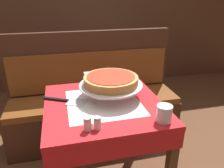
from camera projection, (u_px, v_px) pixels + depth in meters
name	position (u px, v px, depth m)	size (l,w,h in m)	color
dining_table_front	(104.00, 116.00, 1.40)	(0.72, 0.72, 0.76)	red
dining_table_rear	(104.00, 52.00, 2.96)	(0.77, 0.77, 0.76)	beige
booth_bench	(94.00, 108.00, 2.20)	(1.63, 0.47, 1.06)	#3D2316
back_wall_panel	(73.00, 7.00, 3.08)	(6.00, 0.04, 2.40)	#4C2D1E
pizza_pan_stand	(111.00, 85.00, 1.39)	(0.41, 0.41, 0.09)	#ADADB2
deep_dish_pizza	(111.00, 80.00, 1.38)	(0.34, 0.34, 0.06)	#C68E47
pizza_server	(67.00, 101.00, 1.37)	(0.28, 0.19, 0.01)	#BCBCC1
water_glass_near	(164.00, 113.00, 1.14)	(0.08, 0.08, 0.09)	silver
salt_shaker	(88.00, 124.00, 1.07)	(0.04, 0.04, 0.07)	silver
pepper_shaker	(97.00, 123.00, 1.08)	(0.04, 0.04, 0.07)	silver
napkin_holder	(91.00, 78.00, 1.61)	(0.10, 0.05, 0.09)	#B2B2B7
condiment_caddy	(103.00, 40.00, 2.91)	(0.13, 0.13, 0.14)	black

